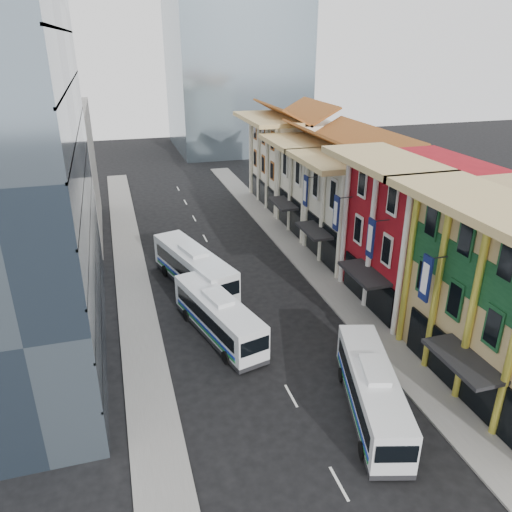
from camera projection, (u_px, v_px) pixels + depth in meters
name	position (u px, v px, depth m)	size (l,w,h in m)	color
ground	(348.00, 500.00, 24.16)	(200.00, 200.00, 0.00)	black
sidewalk_right	(326.00, 282.00, 45.67)	(3.00, 90.00, 0.15)	slate
sidewalk_left	(136.00, 308.00, 41.27)	(3.00, 90.00, 0.15)	slate
shophouse_red	(418.00, 234.00, 40.33)	(8.00, 10.00, 12.00)	maroon
shophouse_cream_near	(362.00, 210.00, 49.08)	(8.00, 9.00, 10.00)	#EDE7CF
shophouse_cream_mid	(325.00, 186.00, 56.99)	(8.00, 9.00, 10.00)	#EDE7CF
shophouse_cream_far	(293.00, 162.00, 66.02)	(8.00, 12.00, 11.00)	#EDE7CF
office_block_far	(47.00, 174.00, 54.14)	(10.00, 18.00, 14.00)	gray
bus_left_near	(218.00, 315.00, 36.91)	(2.49, 10.65, 3.42)	silver
bus_left_far	(194.00, 268.00, 44.14)	(2.76, 11.76, 3.77)	silver
bus_right	(372.00, 391.00, 29.08)	(2.43, 10.37, 3.32)	silver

